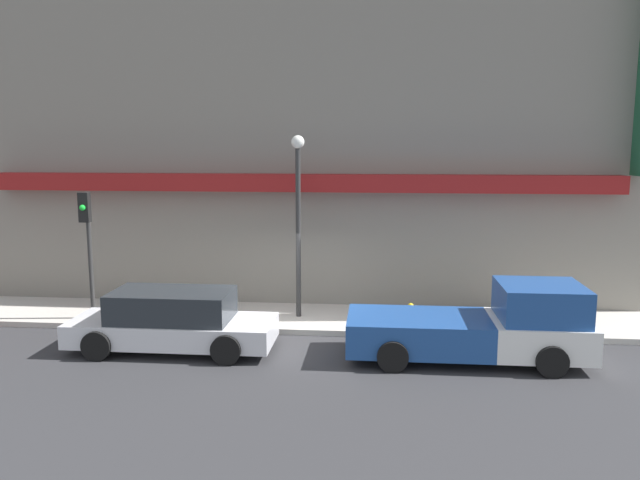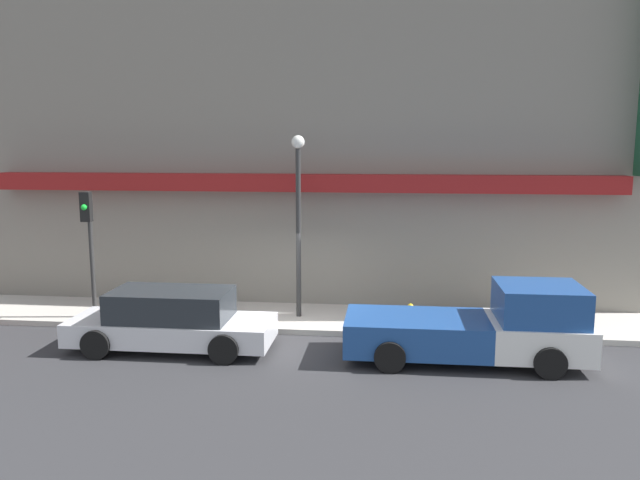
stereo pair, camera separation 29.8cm
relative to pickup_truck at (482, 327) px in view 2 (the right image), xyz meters
The scene contains 8 objects.
ground_plane 5.04m from the pickup_truck, 163.74° to the left, with size 80.00×80.00×0.00m, color #2D2D30.
sidewalk 5.55m from the pickup_truck, 150.22° to the left, with size 36.00×2.68×0.16m.
building 8.31m from the pickup_truck, 130.58° to the left, with size 19.80×3.80×11.52m.
pickup_truck is the anchor object (origin of this frame).
parked_car 7.32m from the pickup_truck, behind, with size 4.88×1.98×1.46m.
fire_hydrant 2.54m from the pickup_truck, 127.96° to the left, with size 0.17×0.17×0.63m.
street_lamp 5.91m from the pickup_truck, 149.89° to the left, with size 0.36×0.36×5.00m.
traffic_light 10.58m from the pickup_truck, 169.62° to the left, with size 0.28×0.42×3.50m.
Camera 2 is at (2.64, -15.46, 4.96)m, focal length 35.00 mm.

